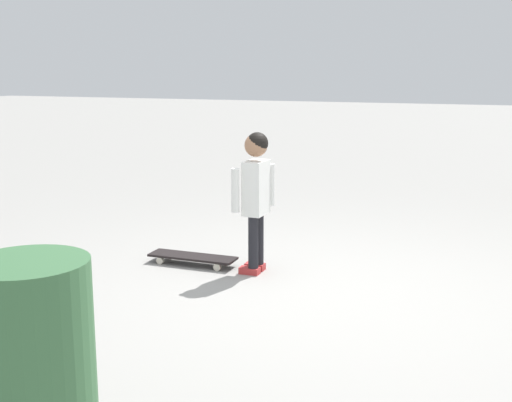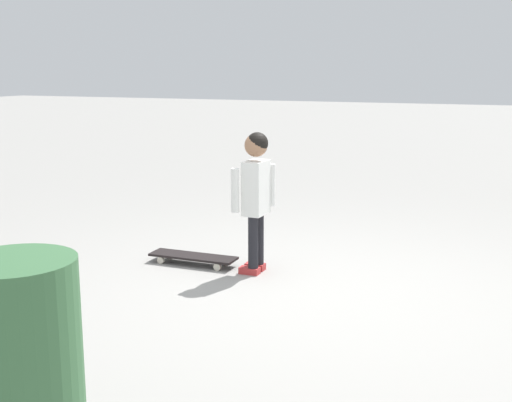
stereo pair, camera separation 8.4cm
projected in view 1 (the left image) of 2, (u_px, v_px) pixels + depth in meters
The scene contains 4 objects.
ground_plane at pixel (317, 296), 4.46m from camera, with size 50.00×50.00×0.00m, color gray.
child_person at pixel (256, 187), 4.86m from camera, with size 0.37×0.22×1.06m.
skateboard at pixel (193, 257), 5.16m from camera, with size 0.20×0.71×0.07m.
trash_bin at pixel (35, 385), 2.27m from camera, with size 0.42×0.42×0.89m, color #38663D.
Camera 1 is at (4.10, 1.19, 1.52)m, focal length 46.23 mm.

